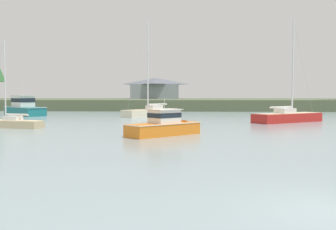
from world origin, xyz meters
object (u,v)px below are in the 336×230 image
at_px(sailboat_cream, 152,114).
at_px(mooring_buoy_green, 12,112).
at_px(sailboat_red, 288,120).
at_px(cruiser_teal, 22,110).
at_px(cruiser_orange, 169,129).
at_px(sailboat_sand, 11,126).

height_order(sailboat_cream, mooring_buoy_green, sailboat_cream).
bearing_deg(sailboat_red, cruiser_teal, 160.35).
bearing_deg(sailboat_cream, mooring_buoy_green, 158.16).
xyz_separation_m(cruiser_orange, mooring_buoy_green, (-28.68, 35.02, -0.36)).
bearing_deg(cruiser_orange, cruiser_teal, 130.97).
distance_m(cruiser_orange, mooring_buoy_green, 45.27).
distance_m(cruiser_teal, sailboat_sand, 22.86).
bearing_deg(sailboat_red, mooring_buoy_green, 152.72).
relative_size(sailboat_red, cruiser_teal, 1.29).
distance_m(cruiser_orange, sailboat_sand, 15.52).
xyz_separation_m(sailboat_cream, sailboat_sand, (-10.73, -19.72, -0.10)).
height_order(sailboat_red, cruiser_orange, sailboat_red).
bearing_deg(cruiser_orange, mooring_buoy_green, 129.32).
xyz_separation_m(cruiser_teal, mooring_buoy_green, (-5.62, 8.46, -0.63)).
relative_size(sailboat_cream, sailboat_sand, 1.63).
relative_size(sailboat_cream, cruiser_teal, 1.51).
xyz_separation_m(sailboat_cream, cruiser_orange, (3.84, -25.06, 0.13)).
height_order(sailboat_red, sailboat_sand, sailboat_red).
distance_m(sailboat_cream, cruiser_orange, 25.36).
bearing_deg(sailboat_red, cruiser_orange, -130.58).
xyz_separation_m(cruiser_teal, cruiser_orange, (23.06, -26.56, -0.27)).
relative_size(sailboat_cream, mooring_buoy_green, 34.67).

